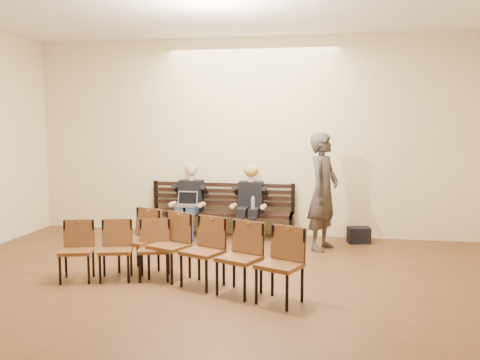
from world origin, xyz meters
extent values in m
plane|color=brown|center=(0.00, 0.00, 0.00)|extent=(10.00, 10.00, 0.00)
cube|color=beige|center=(0.00, 5.00, 1.75)|extent=(8.00, 0.02, 3.50)
cube|color=black|center=(-0.50, 4.65, 0.23)|extent=(2.60, 0.90, 0.45)
cube|color=#B4B4B9|center=(-1.04, 4.30, 0.58)|extent=(0.37, 0.30, 0.26)
cylinder|color=silver|center=(0.14, 4.29, 0.56)|extent=(0.08, 0.08, 0.21)
cube|color=black|center=(1.89, 4.60, 0.13)|extent=(0.41, 0.32, 0.27)
imported|color=#3A342F|center=(1.30, 4.05, 1.08)|extent=(0.77, 0.92, 2.15)
cube|color=brown|center=(-0.11, 1.85, 0.43)|extent=(2.62, 1.50, 0.86)
cube|color=brown|center=(-1.28, 1.90, 0.39)|extent=(1.45, 0.78, 0.77)
camera|label=1|loc=(1.52, -4.43, 2.08)|focal=40.00mm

